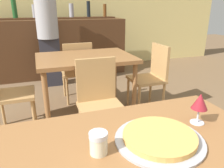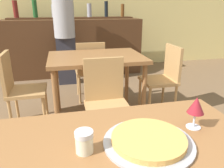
# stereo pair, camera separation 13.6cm
# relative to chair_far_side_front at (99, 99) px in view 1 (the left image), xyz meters

# --- Properties ---
(wall_back) EXTENTS (8.00, 0.05, 2.80)m
(wall_back) POSITION_rel_chair_far_side_front_xyz_m (-0.12, 3.03, 0.91)
(wall_back) COLOR #EAD684
(wall_back) RESTS_ON ground_plane
(dining_table_near) EXTENTS (1.19, 0.84, 0.75)m
(dining_table_near) POSITION_rel_chair_far_side_front_xyz_m (-0.12, -1.14, 0.18)
(dining_table_near) COLOR brown
(dining_table_near) RESTS_ON ground_plane
(dining_table_far) EXTENTS (1.06, 0.77, 0.78)m
(dining_table_far) POSITION_rel_chair_far_side_front_xyz_m (-0.00, 0.55, 0.20)
(dining_table_far) COLOR brown
(dining_table_far) RESTS_ON ground_plane
(bar_counter) EXTENTS (2.60, 0.56, 1.07)m
(bar_counter) POSITION_rel_chair_far_side_front_xyz_m (-0.12, 2.52, 0.04)
(bar_counter) COLOR #4C2D19
(bar_counter) RESTS_ON ground_plane
(bar_back_shelf) EXTENTS (2.39, 0.24, 0.35)m
(bar_back_shelf) POSITION_rel_chair_far_side_front_xyz_m (-0.18, 2.66, 0.66)
(bar_back_shelf) COLOR #4C2D19
(bar_back_shelf) RESTS_ON bar_counter
(chair_far_side_front) EXTENTS (0.40, 0.40, 0.85)m
(chair_far_side_front) POSITION_rel_chair_far_side_front_xyz_m (0.00, 0.00, 0.00)
(chair_far_side_front) COLOR tan
(chair_far_side_front) RESTS_ON ground_plane
(chair_far_side_back) EXTENTS (0.40, 0.40, 0.85)m
(chair_far_side_back) POSITION_rel_chair_far_side_front_xyz_m (-0.00, 1.11, 0.00)
(chair_far_side_back) COLOR tan
(chair_far_side_back) RESTS_ON ground_plane
(chair_far_side_left) EXTENTS (0.40, 0.40, 0.85)m
(chair_far_side_left) POSITION_rel_chair_far_side_front_xyz_m (-0.86, 0.55, 0.00)
(chair_far_side_left) COLOR tan
(chair_far_side_left) RESTS_ON ground_plane
(chair_far_side_right) EXTENTS (0.40, 0.40, 0.85)m
(chair_far_side_right) POSITION_rel_chair_far_side_front_xyz_m (0.86, 0.55, 0.00)
(chair_far_side_right) COLOR tan
(chair_far_side_right) RESTS_ON ground_plane
(pizza_tray) EXTENTS (0.39, 0.39, 0.04)m
(pizza_tray) POSITION_rel_chair_far_side_front_xyz_m (-0.04, -1.10, 0.27)
(pizza_tray) COLOR #A3A3A8
(pizza_tray) RESTS_ON dining_table_near
(cheese_shaker) EXTENTS (0.08, 0.08, 0.09)m
(cheese_shaker) POSITION_rel_chair_far_side_front_xyz_m (-0.31, -1.09, 0.30)
(cheese_shaker) COLOR beige
(cheese_shaker) RESTS_ON dining_table_near
(person_standing) EXTENTS (0.34, 0.34, 1.69)m
(person_standing) POSITION_rel_chair_far_side_front_xyz_m (-0.30, 1.94, 0.43)
(person_standing) COLOR #2D2D38
(person_standing) RESTS_ON ground_plane
(wine_glass) EXTENTS (0.08, 0.08, 0.16)m
(wine_glass) POSITION_rel_chair_far_side_front_xyz_m (0.23, -1.02, 0.37)
(wine_glass) COLOR silver
(wine_glass) RESTS_ON dining_table_near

